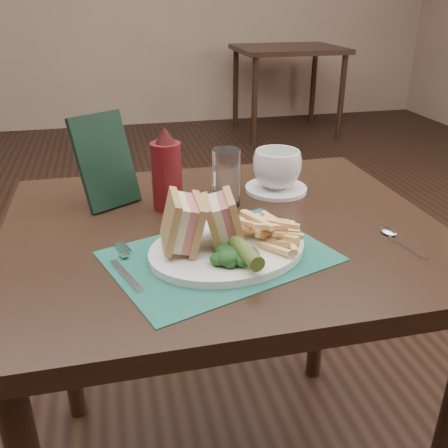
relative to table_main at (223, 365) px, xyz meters
name	(u,v)px	position (x,y,z in m)	size (l,w,h in m)	color
floor	(192,355)	(0.00, 0.50, -0.38)	(7.00, 7.00, 0.00)	black
wall_back	(131,124)	(0.00, 4.00, -0.38)	(6.00, 6.00, 0.00)	tan
table_main	(223,365)	(0.00, 0.00, 0.00)	(0.90, 0.75, 0.75)	black
table_bg_right	(286,90)	(1.38, 3.41, 0.00)	(0.90, 0.75, 0.75)	black
placemat	(220,256)	(-0.04, -0.13, 0.38)	(0.39, 0.28, 0.00)	#1C5A4A
plate	(228,249)	(-0.02, -0.12, 0.38)	(0.30, 0.24, 0.01)	white
sandwich_half_a	(171,223)	(-0.12, -0.11, 0.44)	(0.06, 0.10, 0.09)	tan
sandwich_half_b	(212,219)	(-0.05, -0.10, 0.44)	(0.06, 0.09, 0.08)	tan
kale_garnish	(236,254)	(-0.02, -0.18, 0.41)	(0.11, 0.08, 0.03)	#153917
pickle_spear	(243,249)	(-0.01, -0.19, 0.41)	(0.03, 0.03, 0.12)	#485F24
fries_pile	(265,227)	(0.05, -0.11, 0.42)	(0.18, 0.20, 0.05)	#F5C67A
fork	(125,265)	(-0.21, -0.14, 0.38)	(0.03, 0.17, 0.01)	silver
spoon	(400,241)	(0.32, -0.16, 0.38)	(0.03, 0.15, 0.01)	silver
saucer	(276,189)	(0.17, 0.16, 0.38)	(0.15, 0.15, 0.01)	white
coffee_cup	(277,169)	(0.17, 0.16, 0.43)	(0.12, 0.12, 0.09)	white
drinking_glass	(226,178)	(0.03, 0.10, 0.44)	(0.06, 0.06, 0.13)	white
ketchup_bottle	(167,168)	(-0.10, 0.12, 0.47)	(0.07, 0.07, 0.19)	#590F13
check_presenter	(105,161)	(-0.23, 0.17, 0.48)	(0.13, 0.01, 0.21)	black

